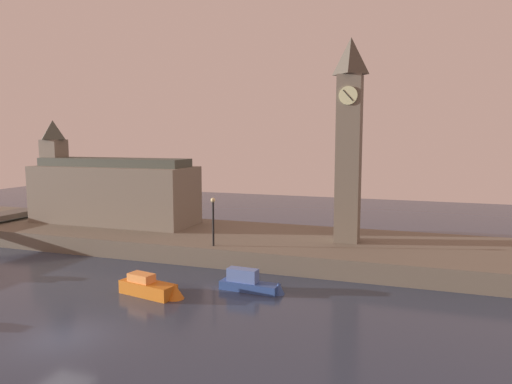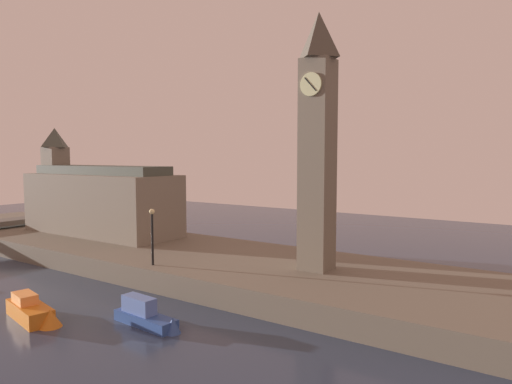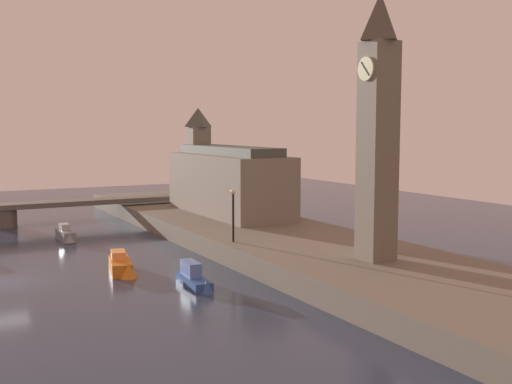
{
  "view_description": "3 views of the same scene",
  "coord_description": "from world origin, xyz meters",
  "px_view_note": "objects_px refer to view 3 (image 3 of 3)",
  "views": [
    {
      "loc": [
        16.5,
        -17.94,
        9.9
      ],
      "look_at": [
        5.37,
        14.03,
        5.99
      ],
      "focal_mm": 33.09,
      "sensor_mm": 36.0,
      "label": 1
    },
    {
      "loc": [
        23.91,
        -5.77,
        8.74
      ],
      "look_at": [
        8.1,
        17.64,
        6.53
      ],
      "focal_mm": 31.72,
      "sensor_mm": 36.0,
      "label": 2
    },
    {
      "loc": [
        41.1,
        -4.44,
        9.69
      ],
      "look_at": [
        6.84,
        14.03,
        5.63
      ],
      "focal_mm": 43.82,
      "sensor_mm": 36.0,
      "label": 3
    }
  ],
  "objects_px": {
    "streetlamp": "(233,209)",
    "parliament_hall": "(226,180)",
    "boat_patrol_orange": "(122,265)",
    "clock_tower": "(378,124)",
    "boat_cruiser_grey": "(66,235)",
    "boat_tour_blue": "(196,279)"
  },
  "relations": [
    {
      "from": "parliament_hall",
      "to": "boat_tour_blue",
      "type": "distance_m",
      "value": 22.6
    },
    {
      "from": "boat_tour_blue",
      "to": "boat_cruiser_grey",
      "type": "height_order",
      "value": "boat_tour_blue"
    },
    {
      "from": "streetlamp",
      "to": "boat_tour_blue",
      "type": "relative_size",
      "value": 0.85
    },
    {
      "from": "streetlamp",
      "to": "boat_patrol_orange",
      "type": "distance_m",
      "value": 8.7
    },
    {
      "from": "boat_patrol_orange",
      "to": "boat_cruiser_grey",
      "type": "height_order",
      "value": "boat_cruiser_grey"
    },
    {
      "from": "streetlamp",
      "to": "boat_cruiser_grey",
      "type": "bearing_deg",
      "value": -148.95
    },
    {
      "from": "streetlamp",
      "to": "boat_tour_blue",
      "type": "distance_m",
      "value": 7.96
    },
    {
      "from": "clock_tower",
      "to": "boat_cruiser_grey",
      "type": "relative_size",
      "value": 4.23
    },
    {
      "from": "clock_tower",
      "to": "parliament_hall",
      "type": "relative_size",
      "value": 0.98
    },
    {
      "from": "clock_tower",
      "to": "parliament_hall",
      "type": "height_order",
      "value": "clock_tower"
    },
    {
      "from": "clock_tower",
      "to": "streetlamp",
      "type": "bearing_deg",
      "value": -152.06
    },
    {
      "from": "clock_tower",
      "to": "boat_cruiser_grey",
      "type": "bearing_deg",
      "value": -150.16
    },
    {
      "from": "parliament_hall",
      "to": "streetlamp",
      "type": "height_order",
      "value": "parliament_hall"
    },
    {
      "from": "boat_tour_blue",
      "to": "streetlamp",
      "type": "bearing_deg",
      "value": 135.19
    },
    {
      "from": "boat_tour_blue",
      "to": "boat_patrol_orange",
      "type": "distance_m",
      "value": 6.39
    },
    {
      "from": "boat_cruiser_grey",
      "to": "streetlamp",
      "type": "bearing_deg",
      "value": 31.05
    },
    {
      "from": "clock_tower",
      "to": "boat_patrol_orange",
      "type": "height_order",
      "value": "clock_tower"
    },
    {
      "from": "clock_tower",
      "to": "boat_tour_blue",
      "type": "xyz_separation_m",
      "value": [
        -4.49,
        -10.17,
        -9.35
      ]
    },
    {
      "from": "boat_patrol_orange",
      "to": "boat_cruiser_grey",
      "type": "distance_m",
      "value": 14.04
    },
    {
      "from": "clock_tower",
      "to": "parliament_hall",
      "type": "xyz_separation_m",
      "value": [
        -23.63,
        1.09,
        -5.15
      ]
    },
    {
      "from": "boat_tour_blue",
      "to": "parliament_hall",
      "type": "bearing_deg",
      "value": 149.53
    },
    {
      "from": "streetlamp",
      "to": "parliament_hall",
      "type": "bearing_deg",
      "value": 156.22
    }
  ]
}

